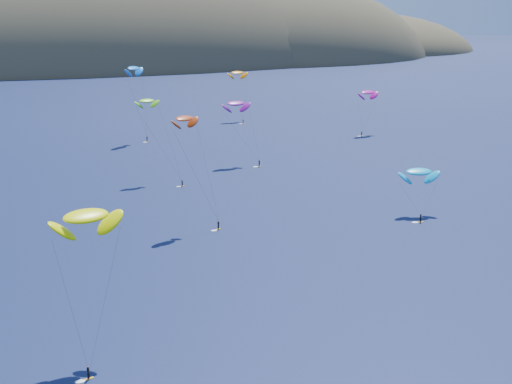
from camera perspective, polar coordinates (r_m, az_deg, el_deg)
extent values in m
ellipsoid|color=#3D3526|center=(627.64, -14.53, 9.02)|extent=(600.00, 300.00, 210.00)
ellipsoid|color=#3D3526|center=(642.33, 0.17, 9.92)|extent=(320.00, 220.00, 156.00)
ellipsoid|color=#3D3526|center=(726.71, 8.18, 10.73)|extent=(240.00, 180.00, 84.00)
cube|color=orange|center=(102.67, -13.25, -14.35)|extent=(1.51, 0.79, 0.08)
cylinder|color=black|center=(102.23, -13.28, -13.90)|extent=(0.34, 0.34, 1.55)
sphere|color=#8C6047|center=(101.80, -13.31, -13.46)|extent=(0.26, 0.26, 0.26)
ellipsoid|color=#F5FE00|center=(103.59, -13.45, -1.88)|extent=(11.24, 7.38, 5.77)
cube|color=orange|center=(197.29, -5.92, 0.47)|extent=(1.41, 0.64, 0.07)
cylinder|color=black|center=(197.08, -5.92, 0.71)|extent=(0.32, 0.32, 1.45)
sphere|color=#8C6047|center=(196.87, -5.93, 0.95)|extent=(0.24, 0.24, 0.24)
ellipsoid|color=#67D816|center=(202.99, -8.73, 7.23)|extent=(7.29, 4.39, 3.80)
cube|color=orange|center=(260.87, -8.71, 4.01)|extent=(1.41, 1.38, 0.08)
cylinder|color=black|center=(260.68, -8.72, 4.21)|extent=(0.36, 0.36, 1.63)
sphere|color=#8C6047|center=(260.51, -8.72, 4.42)|extent=(0.27, 0.27, 0.27)
ellipsoid|color=blue|center=(261.19, -9.77, 9.73)|extent=(9.72, 9.60, 5.20)
cube|color=orange|center=(169.16, 13.01, -2.36)|extent=(1.60, 0.72, 0.09)
cylinder|color=black|center=(168.88, 13.03, -2.05)|extent=(0.36, 0.36, 1.65)
sphere|color=#8C6047|center=(168.60, 13.05, -1.74)|extent=(0.28, 0.28, 0.28)
ellipsoid|color=#04A5D7|center=(174.16, 12.90, 1.60)|extent=(10.39, 6.23, 5.43)
cube|color=orange|center=(219.48, 0.26, 2.06)|extent=(1.60, 0.68, 0.09)
cylinder|color=black|center=(219.25, 0.26, 2.31)|extent=(0.36, 0.36, 1.66)
sphere|color=#8C6047|center=(219.04, 0.26, 2.56)|extent=(0.28, 0.28, 0.28)
ellipsoid|color=#890F8E|center=(221.80, -1.62, 7.11)|extent=(9.81, 5.65, 5.17)
cube|color=orange|center=(271.65, 8.44, 4.46)|extent=(1.47, 0.76, 0.08)
cylinder|color=black|center=(271.48, 8.45, 4.64)|extent=(0.33, 0.33, 1.51)
sphere|color=#8C6047|center=(271.33, 8.45, 4.82)|extent=(0.25, 0.25, 0.25)
ellipsoid|color=#BB0D8E|center=(275.57, 8.94, 7.89)|extent=(10.21, 6.67, 5.24)
cube|color=orange|center=(160.06, -3.03, -2.99)|extent=(1.54, 1.13, 0.08)
cylinder|color=black|center=(159.76, -3.03, -2.66)|extent=(0.36, 0.36, 1.63)
sphere|color=#8C6047|center=(159.48, -3.04, -2.34)|extent=(0.27, 0.27, 0.27)
ellipsoid|color=#A5320C|center=(158.60, -5.75, 5.88)|extent=(8.06, 6.55, 4.09)
cube|color=orange|center=(295.65, -1.04, 5.49)|extent=(1.42, 0.52, 0.08)
cylinder|color=black|center=(295.51, -1.04, 5.66)|extent=(0.33, 0.33, 1.49)
sphere|color=#8C6047|center=(295.37, -1.04, 5.82)|extent=(0.25, 0.25, 0.25)
ellipsoid|color=orange|center=(304.34, -1.50, 9.53)|extent=(9.16, 4.85, 4.93)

